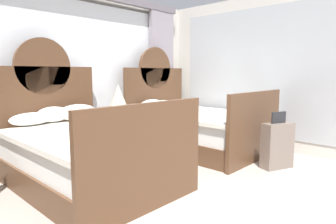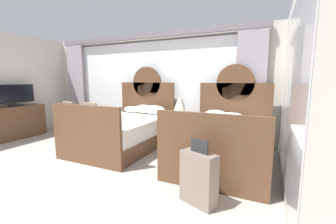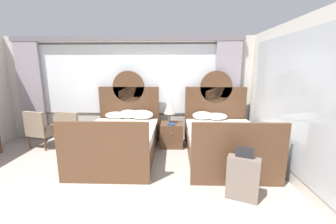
{
  "view_description": "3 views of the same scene",
  "coord_description": "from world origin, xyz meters",
  "px_view_note": "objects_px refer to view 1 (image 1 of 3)",
  "views": [
    {
      "loc": [
        -1.79,
        -0.58,
        1.36
      ],
      "look_at": [
        0.87,
        1.92,
        0.86
      ],
      "focal_mm": 31.33,
      "sensor_mm": 36.0,
      "label": 1
    },
    {
      "loc": [
        2.93,
        -1.35,
        1.5
      ],
      "look_at": [
        1.46,
        1.84,
        0.98
      ],
      "focal_mm": 23.29,
      "sensor_mm": 36.0,
      "label": 2
    },
    {
      "loc": [
        1.22,
        -1.85,
        1.91
      ],
      "look_at": [
        1.1,
        2.06,
        1.1
      ],
      "focal_mm": 22.97,
      "sensor_mm": 36.0,
      "label": 3
    }
  ],
  "objects_px": {
    "nightstand_between_beds": "(122,137)",
    "table_lamp_on_nightstand": "(118,95)",
    "suitcase_on_floor": "(277,145)",
    "bed_near_mirror": "(196,128)",
    "book_on_nightstand": "(125,120)",
    "bed_near_window": "(84,152)"
  },
  "relations": [
    {
      "from": "nightstand_between_beds",
      "to": "table_lamp_on_nightstand",
      "type": "xyz_separation_m",
      "value": [
        -0.05,
        -0.0,
        0.69
      ]
    },
    {
      "from": "table_lamp_on_nightstand",
      "to": "suitcase_on_floor",
      "type": "distance_m",
      "value": 2.53
    },
    {
      "from": "suitcase_on_floor",
      "to": "table_lamp_on_nightstand",
      "type": "bearing_deg",
      "value": 117.38
    },
    {
      "from": "bed_near_mirror",
      "to": "nightstand_between_beds",
      "type": "relative_size",
      "value": 3.8
    },
    {
      "from": "book_on_nightstand",
      "to": "bed_near_window",
      "type": "bearing_deg",
      "value": -152.44
    },
    {
      "from": "suitcase_on_floor",
      "to": "nightstand_between_beds",
      "type": "bearing_deg",
      "value": 116.24
    },
    {
      "from": "table_lamp_on_nightstand",
      "to": "book_on_nightstand",
      "type": "relative_size",
      "value": 2.25
    },
    {
      "from": "bed_near_window",
      "to": "suitcase_on_floor",
      "type": "xyz_separation_m",
      "value": [
        2.17,
        -1.5,
        -0.06
      ]
    },
    {
      "from": "table_lamp_on_nightstand",
      "to": "book_on_nightstand",
      "type": "xyz_separation_m",
      "value": [
        0.04,
        -0.11,
        -0.39
      ]
    },
    {
      "from": "table_lamp_on_nightstand",
      "to": "nightstand_between_beds",
      "type": "bearing_deg",
      "value": 3.17
    },
    {
      "from": "bed_near_window",
      "to": "suitcase_on_floor",
      "type": "relative_size",
      "value": 2.72
    },
    {
      "from": "bed_near_window",
      "to": "bed_near_mirror",
      "type": "bearing_deg",
      "value": -0.35
    },
    {
      "from": "table_lamp_on_nightstand",
      "to": "bed_near_mirror",
      "type": "bearing_deg",
      "value": -30.89
    },
    {
      "from": "bed_near_window",
      "to": "bed_near_mirror",
      "type": "height_order",
      "value": "same"
    },
    {
      "from": "nightstand_between_beds",
      "to": "table_lamp_on_nightstand",
      "type": "relative_size",
      "value": 0.99
    },
    {
      "from": "bed_near_window",
      "to": "nightstand_between_beds",
      "type": "xyz_separation_m",
      "value": [
        1.1,
        0.68,
        -0.1
      ]
    },
    {
      "from": "bed_near_mirror",
      "to": "suitcase_on_floor",
      "type": "height_order",
      "value": "bed_near_mirror"
    },
    {
      "from": "bed_near_mirror",
      "to": "table_lamp_on_nightstand",
      "type": "bearing_deg",
      "value": 149.11
    },
    {
      "from": "bed_near_window",
      "to": "nightstand_between_beds",
      "type": "distance_m",
      "value": 1.3
    },
    {
      "from": "suitcase_on_floor",
      "to": "book_on_nightstand",
      "type": "bearing_deg",
      "value": 117.62
    },
    {
      "from": "bed_near_window",
      "to": "nightstand_between_beds",
      "type": "bearing_deg",
      "value": 31.64
    },
    {
      "from": "bed_near_window",
      "to": "book_on_nightstand",
      "type": "relative_size",
      "value": 8.46
    }
  ]
}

